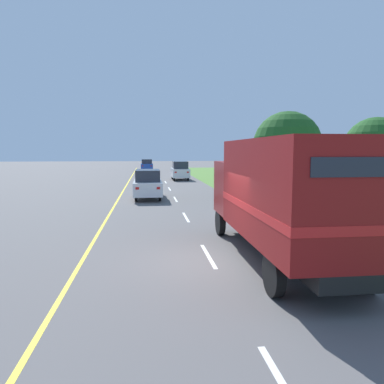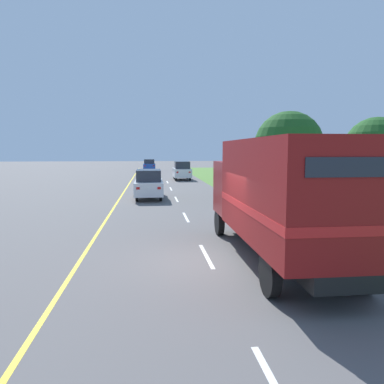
% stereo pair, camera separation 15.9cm
% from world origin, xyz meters
% --- Properties ---
extents(ground_plane, '(200.00, 200.00, 0.00)m').
position_xyz_m(ground_plane, '(0.00, 0.00, 0.00)').
color(ground_plane, '#5B5959').
extents(grass_shoulder, '(20.00, 73.00, 0.01)m').
position_xyz_m(grass_shoulder, '(13.70, 21.20, 0.00)').
color(grass_shoulder, '#568438').
rests_on(grass_shoulder, ground).
extents(edge_line_yellow, '(0.12, 73.00, 0.01)m').
position_xyz_m(edge_line_yellow, '(-3.70, 21.20, 0.00)').
color(edge_line_yellow, yellow).
rests_on(edge_line_yellow, ground).
extents(centre_dash_near, '(0.12, 2.60, 0.01)m').
position_xyz_m(centre_dash_near, '(0.00, 0.58, 0.00)').
color(centre_dash_near, white).
rests_on(centre_dash_near, ground).
extents(centre_dash_mid_a, '(0.12, 2.60, 0.01)m').
position_xyz_m(centre_dash_mid_a, '(0.00, 7.18, 0.00)').
color(centre_dash_mid_a, white).
rests_on(centre_dash_mid_a, ground).
extents(centre_dash_mid_b, '(0.12, 2.60, 0.01)m').
position_xyz_m(centre_dash_mid_b, '(0.00, 13.78, 0.00)').
color(centre_dash_mid_b, white).
rests_on(centre_dash_mid_b, ground).
extents(centre_dash_far, '(0.12, 2.60, 0.01)m').
position_xyz_m(centre_dash_far, '(0.00, 20.38, 0.00)').
color(centre_dash_far, white).
rests_on(centre_dash_far, ground).
extents(centre_dash_farthest, '(0.12, 2.60, 0.01)m').
position_xyz_m(centre_dash_farthest, '(0.00, 26.98, 0.00)').
color(centre_dash_farthest, white).
rests_on(centre_dash_farthest, ground).
extents(horse_trailer_truck, '(2.55, 8.09, 3.46)m').
position_xyz_m(horse_trailer_truck, '(2.00, -0.26, 1.95)').
color(horse_trailer_truck, black).
rests_on(horse_trailer_truck, ground).
extents(lead_car_white, '(1.80, 4.59, 1.91)m').
position_xyz_m(lead_car_white, '(-1.78, 14.39, 0.97)').
color(lead_car_white, black).
rests_on(lead_car_white, ground).
extents(lead_car_white_ahead, '(1.80, 4.25, 1.99)m').
position_xyz_m(lead_car_white_ahead, '(1.69, 29.77, 1.00)').
color(lead_car_white_ahead, black).
rests_on(lead_car_white_ahead, ground).
extents(lead_car_blue_ahead, '(1.80, 3.95, 1.80)m').
position_xyz_m(lead_car_blue_ahead, '(-1.85, 47.65, 0.92)').
color(lead_car_blue_ahead, black).
rests_on(lead_car_blue_ahead, ground).
extents(highway_sign, '(1.93, 0.09, 3.06)m').
position_xyz_m(highway_sign, '(6.07, 3.25, 2.01)').
color(highway_sign, '#9E9EA3').
rests_on(highway_sign, ground).
extents(roadside_tree_near, '(2.96, 2.96, 4.75)m').
position_xyz_m(roadside_tree_near, '(9.06, 6.53, 3.24)').
color(roadside_tree_near, '#4C3823').
rests_on(roadside_tree_near, ground).
extents(roadside_tree_mid, '(4.71, 4.71, 5.86)m').
position_xyz_m(roadside_tree_mid, '(7.87, 14.85, 3.50)').
color(roadside_tree_mid, '#4C3823').
rests_on(roadside_tree_mid, ground).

